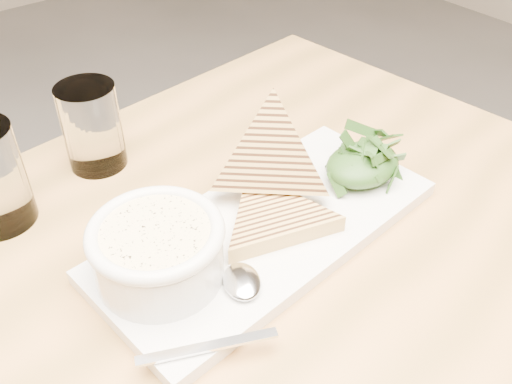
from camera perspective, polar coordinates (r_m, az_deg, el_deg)
table_top at (r=0.60m, az=-5.69°, el=-11.53°), size 1.15×0.83×0.04m
table_leg_br at (r=1.25m, az=5.91°, el=-2.69°), size 0.06×0.06×0.69m
platter at (r=0.64m, az=1.12°, el=-3.75°), size 0.41×0.21×0.02m
soup_bowl at (r=0.57m, az=-9.70°, el=-6.35°), size 0.13×0.13×0.05m
soup at (r=0.55m, az=-10.04°, el=-4.14°), size 0.11×0.11×0.01m
bowl_rim at (r=0.55m, az=-10.06°, el=-3.98°), size 0.13×0.13×0.01m
sandwich_flat at (r=0.63m, az=1.79°, el=-2.58°), size 0.19×0.19×0.02m
sandwich_lean at (r=0.65m, az=1.50°, el=3.38°), size 0.22×0.22×0.18m
salad_base at (r=0.70m, az=10.61°, el=2.74°), size 0.10×0.08×0.04m
arugula_pile at (r=0.70m, az=10.69°, el=3.28°), size 0.11×0.10×0.05m
spoon_bowl at (r=0.57m, az=-1.41°, el=-8.92°), size 0.06×0.06×0.01m
spoon_handle at (r=0.52m, az=-4.85°, el=-15.16°), size 0.12×0.06×0.00m
glass_far at (r=0.75m, az=-16.08°, el=6.28°), size 0.07×0.07×0.11m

